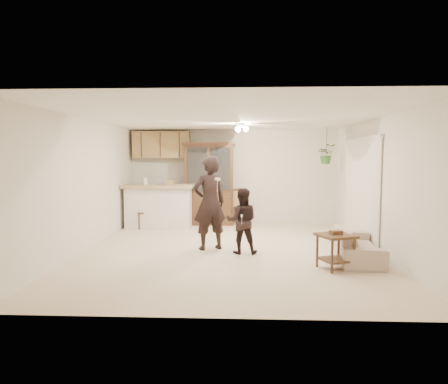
{
  "coord_description": "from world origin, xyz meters",
  "views": [
    {
      "loc": [
        0.22,
        -7.5,
        1.77
      ],
      "look_at": [
        -0.12,
        0.4,
        1.08
      ],
      "focal_mm": 32.0,
      "sensor_mm": 36.0,
      "label": 1
    }
  ],
  "objects_px": {
    "sofa": "(357,238)",
    "chair_hutch_left": "(182,214)",
    "side_table": "(335,251)",
    "chair_hutch_right": "(236,214)",
    "china_hutch": "(209,184)",
    "child": "(242,217)",
    "adult": "(210,203)",
    "chair_bar": "(145,218)"
  },
  "relations": [
    {
      "from": "china_hutch",
      "to": "side_table",
      "type": "bearing_deg",
      "value": -62.22
    },
    {
      "from": "side_table",
      "to": "child",
      "type": "bearing_deg",
      "value": 146.17
    },
    {
      "from": "side_table",
      "to": "chair_bar",
      "type": "relative_size",
      "value": 0.73
    },
    {
      "from": "adult",
      "to": "chair_bar",
      "type": "relative_size",
      "value": 1.98
    },
    {
      "from": "sofa",
      "to": "side_table",
      "type": "xyz_separation_m",
      "value": [
        -0.53,
        -0.67,
        -0.08
      ]
    },
    {
      "from": "china_hutch",
      "to": "chair_hutch_right",
      "type": "xyz_separation_m",
      "value": [
        0.71,
        -0.02,
        -0.79
      ]
    },
    {
      "from": "adult",
      "to": "child",
      "type": "distance_m",
      "value": 0.72
    },
    {
      "from": "child",
      "to": "chair_hutch_left",
      "type": "bearing_deg",
      "value": -63.03
    },
    {
      "from": "chair_bar",
      "to": "chair_hutch_right",
      "type": "distance_m",
      "value": 2.35
    },
    {
      "from": "sofa",
      "to": "child",
      "type": "xyz_separation_m",
      "value": [
        -2.02,
        0.33,
        0.31
      ]
    },
    {
      "from": "sofa",
      "to": "chair_bar",
      "type": "xyz_separation_m",
      "value": [
        -4.43,
        2.84,
        -0.11
      ]
    },
    {
      "from": "side_table",
      "to": "chair_hutch_right",
      "type": "relative_size",
      "value": 0.68
    },
    {
      "from": "side_table",
      "to": "chair_hutch_right",
      "type": "height_order",
      "value": "chair_hutch_right"
    },
    {
      "from": "adult",
      "to": "chair_bar",
      "type": "xyz_separation_m",
      "value": [
        -1.79,
        2.22,
        -0.64
      ]
    },
    {
      "from": "chair_hutch_right",
      "to": "china_hutch",
      "type": "bearing_deg",
      "value": -28.66
    },
    {
      "from": "sofa",
      "to": "chair_hutch_left",
      "type": "distance_m",
      "value": 5.02
    },
    {
      "from": "sofa",
      "to": "chair_hutch_left",
      "type": "height_order",
      "value": "chair_hutch_left"
    },
    {
      "from": "adult",
      "to": "chair_hutch_left",
      "type": "bearing_deg",
      "value": -95.99
    },
    {
      "from": "china_hutch",
      "to": "chair_hutch_left",
      "type": "bearing_deg",
      "value": 178.97
    },
    {
      "from": "child",
      "to": "chair_bar",
      "type": "distance_m",
      "value": 3.51
    },
    {
      "from": "child",
      "to": "china_hutch",
      "type": "distance_m",
      "value": 3.31
    },
    {
      "from": "china_hutch",
      "to": "chair_bar",
      "type": "height_order",
      "value": "china_hutch"
    },
    {
      "from": "sofa",
      "to": "chair_hutch_left",
      "type": "xyz_separation_m",
      "value": [
        -3.61,
        3.49,
        -0.11
      ]
    },
    {
      "from": "side_table",
      "to": "chair_hutch_right",
      "type": "xyz_separation_m",
      "value": [
        -1.63,
        4.14,
        -0.02
      ]
    },
    {
      "from": "chair_bar",
      "to": "china_hutch",
      "type": "bearing_deg",
      "value": 3.26
    },
    {
      "from": "chair_bar",
      "to": "chair_hutch_right",
      "type": "relative_size",
      "value": 0.94
    },
    {
      "from": "adult",
      "to": "chair_hutch_left",
      "type": "relative_size",
      "value": 1.96
    },
    {
      "from": "adult",
      "to": "side_table",
      "type": "xyz_separation_m",
      "value": [
        2.1,
        -1.29,
        -0.61
      ]
    },
    {
      "from": "sofa",
      "to": "chair_bar",
      "type": "relative_size",
      "value": 2.06
    },
    {
      "from": "chair_bar",
      "to": "adult",
      "type": "bearing_deg",
      "value": -70.62
    },
    {
      "from": "child",
      "to": "sofa",
      "type": "bearing_deg",
      "value": 171.11
    },
    {
      "from": "chair_bar",
      "to": "chair_hutch_right",
      "type": "height_order",
      "value": "chair_hutch_right"
    },
    {
      "from": "chair_bar",
      "to": "chair_hutch_left",
      "type": "distance_m",
      "value": 1.05
    },
    {
      "from": "china_hutch",
      "to": "side_table",
      "type": "height_order",
      "value": "china_hutch"
    },
    {
      "from": "side_table",
      "to": "adult",
      "type": "bearing_deg",
      "value": 148.48
    },
    {
      "from": "china_hutch",
      "to": "chair_hutch_left",
      "type": "height_order",
      "value": "china_hutch"
    },
    {
      "from": "chair_hutch_left",
      "to": "chair_hutch_right",
      "type": "height_order",
      "value": "chair_hutch_right"
    },
    {
      "from": "side_table",
      "to": "chair_bar",
      "type": "distance_m",
      "value": 5.24
    },
    {
      "from": "chair_hutch_left",
      "to": "side_table",
      "type": "bearing_deg",
      "value": -24.35
    },
    {
      "from": "sofa",
      "to": "child",
      "type": "distance_m",
      "value": 2.07
    },
    {
      "from": "adult",
      "to": "chair_hutch_right",
      "type": "xyz_separation_m",
      "value": [
        0.47,
        2.85,
        -0.63
      ]
    },
    {
      "from": "sofa",
      "to": "adult",
      "type": "xyz_separation_m",
      "value": [
        -2.64,
        0.62,
        0.53
      ]
    }
  ]
}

